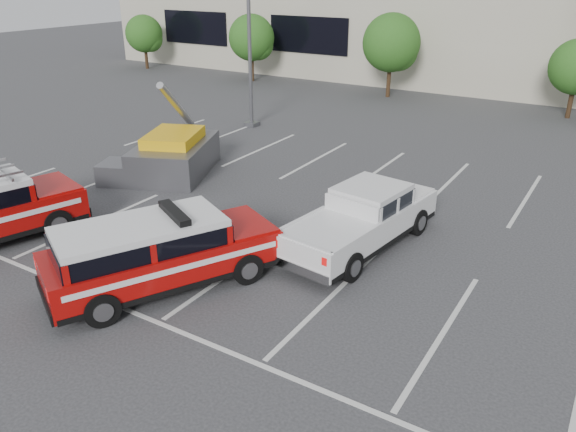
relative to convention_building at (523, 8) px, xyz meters
name	(u,v)px	position (x,y,z in m)	size (l,w,h in m)	color
ground	(237,269)	(-0.18, -31.86, -4.72)	(120.00, 120.00, 0.00)	#303032
stall_markings	(321,210)	(-0.18, -27.36, -4.71)	(23.00, 15.00, 0.01)	silver
convention_building	(523,8)	(0.00, 0.00, 0.00)	(60.00, 16.99, 13.20)	beige
tree_far_left	(145,35)	(-25.09, -9.82, -2.22)	(2.77, 2.77, 3.99)	#3F2B19
tree_left	(253,39)	(-15.09, -9.82, -1.95)	(3.07, 3.07, 4.42)	#3F2B19
tree_mid_left	(393,45)	(-5.09, -9.82, -1.68)	(3.37, 3.37, 4.85)	#3F2B19
light_pole_left	(249,15)	(-8.18, -19.86, 0.47)	(0.90, 0.60, 10.24)	#59595E
fire_chief_suv	(160,257)	(-1.20, -33.50, -3.93)	(4.27, 5.76, 1.92)	#9B0907
white_pickup	(361,224)	(1.96, -28.97, -4.06)	(2.57, 5.60, 1.66)	silver
utility_rig	(171,155)	(-6.68, -27.20, -4.01)	(3.74, 4.97, 3.56)	#59595E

